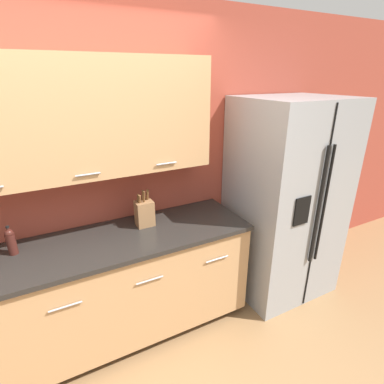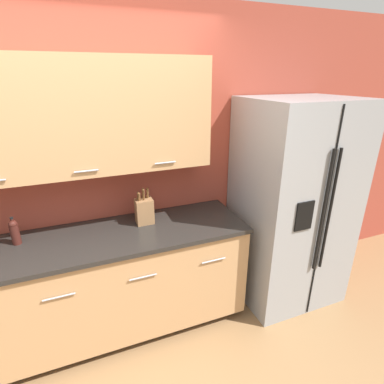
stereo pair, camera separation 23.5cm
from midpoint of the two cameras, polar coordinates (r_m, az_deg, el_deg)
name	(u,v)px [view 2 (the right image)]	position (r m, az deg, el deg)	size (l,w,h in m)	color
wall_back	(75,162)	(2.42, -18.90, 5.33)	(10.00, 0.39, 2.60)	#993D2D
counter_unit	(102,286)	(2.59, -14.23, -17.05)	(2.34, 0.64, 0.92)	black
refrigerator	(291,204)	(2.94, 20.60, -2.20)	(0.93, 0.81, 1.88)	gray
knife_block	(144,211)	(2.43, -6.36, -3.61)	(0.14, 0.11, 0.30)	olive
oil_bottle	(15,232)	(2.42, -28.36, -6.72)	(0.06, 0.06, 0.21)	#3D1914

